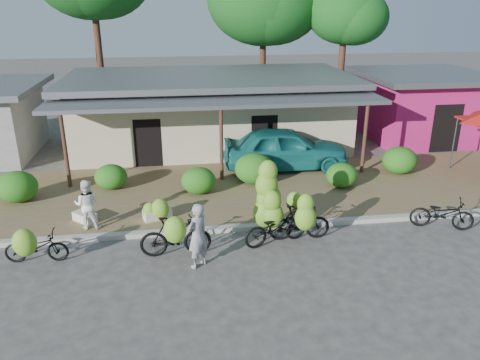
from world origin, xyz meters
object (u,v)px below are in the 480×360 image
object	(u,v)px
tree_near_right	(341,11)
sack_far	(85,217)
bike_far_left	(34,246)
vendor	(197,236)
bike_left	(175,235)
bike_right	(301,220)
sack_near	(157,214)
bystander	(87,204)
teal_van	(285,148)
bike_center	(272,212)
bike_far_right	(442,214)

from	to	relation	value
tree_near_right	sack_far	distance (m)	17.54
bike_far_left	vendor	size ratio (longest dim) A/B	0.95
bike_left	bike_right	size ratio (longest dim) A/B	1.07
sack_near	bystander	size ratio (longest dim) A/B	0.56
sack_near	sack_far	xyz separation A→B (m)	(-2.22, 0.11, -0.01)
bike_left	teal_van	distance (m)	7.75
vendor	teal_van	xyz separation A→B (m)	(3.92, 6.86, 0.08)
bike_far_left	bystander	size ratio (longest dim) A/B	1.11
vendor	bike_right	bearing A→B (deg)	156.72
bike_center	vendor	size ratio (longest dim) A/B	1.32
bike_right	teal_van	bearing A→B (deg)	-7.10
bike_left	vendor	distance (m)	0.82
bike_far_right	sack_near	world-z (taller)	bike_far_right
bystander	tree_near_right	bearing A→B (deg)	-128.68
tree_near_right	bike_right	xyz separation A→B (m)	(-5.59, -13.56, -5.29)
teal_van	bike_far_right	bearing A→B (deg)	-146.58
bike_far_right	sack_far	world-z (taller)	bike_far_right
bike_far_right	vendor	xyz separation A→B (m)	(-7.45, -1.15, 0.40)
tree_near_right	bystander	xyz separation A→B (m)	(-11.69, -12.01, -5.10)
bike_left	bike_center	world-z (taller)	bike_center
tree_near_right	bike_far_right	distance (m)	14.46
bike_far_left	sack_far	xyz separation A→B (m)	(0.90, 2.22, -0.28)
bike_far_left	bystander	xyz separation A→B (m)	(1.10, 1.77, 0.34)
sack_far	tree_near_right	bearing A→B (deg)	44.16
tree_near_right	bike_center	xyz separation A→B (m)	(-6.38, -13.31, -5.10)
bike_far_left	bike_center	bearing A→B (deg)	-82.14
bike_left	bike_far_right	size ratio (longest dim) A/B	0.99
bike_far_left	bystander	world-z (taller)	bystander
tree_near_right	bike_far_right	size ratio (longest dim) A/B	3.87
sack_far	teal_van	distance (m)	8.28
tree_near_right	bike_far_left	bearing A→B (deg)	-132.88
tree_near_right	teal_van	bearing A→B (deg)	-121.38
bike_center	teal_van	xyz separation A→B (m)	(1.73, 5.70, 0.09)
bike_right	teal_van	xyz separation A→B (m)	(0.94, 5.95, 0.28)
sack_far	vendor	world-z (taller)	vendor
sack_far	bystander	world-z (taller)	bystander
sack_near	teal_van	world-z (taller)	teal_van
vendor	bystander	distance (m)	3.98
bike_center	bike_far_right	xyz separation A→B (m)	(5.27, -0.01, -0.40)
teal_van	bike_far_left	bearing A→B (deg)	128.83
bike_left	bike_center	xyz separation A→B (m)	(2.75, 0.61, 0.22)
tree_near_right	bystander	bearing A→B (deg)	-134.22
bike_right	sack_near	size ratio (longest dim) A/B	2.13
bike_center	vendor	distance (m)	2.47
vendor	bike_center	bearing A→B (deg)	167.69
sack_far	bike_center	bearing A→B (deg)	-17.70
bike_center	bike_right	distance (m)	0.85
bystander	vendor	bearing A→B (deg)	147.30
bike_left	bike_right	world-z (taller)	bike_right
bike_right	teal_van	world-z (taller)	teal_van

